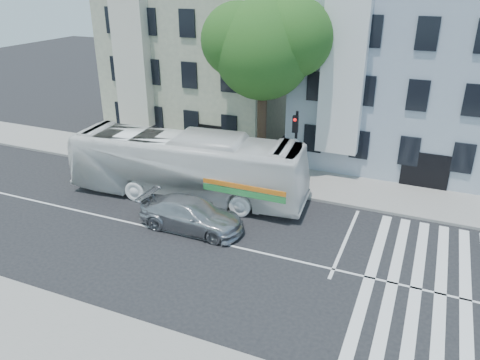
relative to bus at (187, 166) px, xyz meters
The scene contains 10 objects.
ground 4.97m from the bus, 56.38° to the right, with size 120.00×120.00×0.00m, color black.
sidewalk_far 5.18m from the bus, 58.31° to the left, with size 80.00×4.00×0.15m, color gray.
sidewalk_near 12.25m from the bus, 77.81° to the right, with size 80.00×4.00×0.15m, color gray.
building_left 12.55m from the bus, 111.71° to the left, with size 12.00×10.00×11.00m, color gray.
building_right 15.14m from the bus, 49.38° to the left, with size 12.00×10.00×11.00m, color #9AA6B7.
street_tree 8.17m from the bus, 61.79° to the left, with size 7.30×5.90×11.10m.
bus is the anchor object (origin of this frame).
sedan 3.81m from the bus, 58.38° to the right, with size 5.22×2.12×1.51m, color #ADAEB4.
hedge 3.80m from the bus, 124.14° to the left, with size 8.50×0.84×0.70m, color #22531B, non-canonical shape.
traffic_signal 6.12m from the bus, 31.80° to the left, with size 0.48×0.54×4.61m.
Camera 1 is at (9.36, -16.70, 11.39)m, focal length 35.00 mm.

